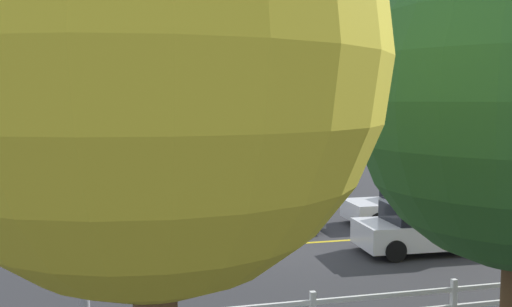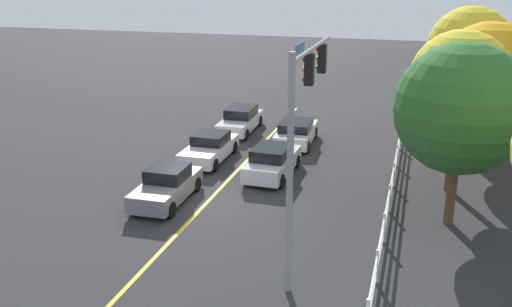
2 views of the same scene
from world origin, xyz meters
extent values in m
plane|color=#2D2D30|center=(0.00, 0.00, 0.00)|extent=(120.00, 120.00, 0.00)
cube|color=gold|center=(-4.00, 0.00, 0.00)|extent=(28.00, 0.16, 0.01)
cylinder|color=gray|center=(5.45, 4.88, 3.68)|extent=(0.20, 0.20, 7.35)
cube|color=black|center=(2.97, 4.88, 6.45)|extent=(0.32, 0.28, 1.00)
sphere|color=orange|center=(2.97, 4.73, 6.45)|extent=(0.17, 0.17, 0.17)
sphere|color=#148C19|center=(2.97, 4.73, 6.13)|extent=(0.17, 0.17, 0.17)
cube|color=black|center=(0.65, 4.88, 6.45)|extent=(0.32, 0.28, 1.00)
sphere|color=red|center=(0.65, 4.73, 6.77)|extent=(0.17, 0.17, 0.17)
sphere|color=orange|center=(0.65, 4.73, 6.45)|extent=(0.17, 0.17, 0.17)
sphere|color=#148C19|center=(0.65, 4.73, 6.13)|extent=(0.17, 0.17, 0.17)
cube|color=silver|center=(-4.35, 1.83, 0.59)|extent=(4.36, 1.89, 0.74)
cube|color=black|center=(-4.14, 1.82, 1.23)|extent=(2.17, 1.65, 0.54)
cylinder|color=black|center=(-5.84, 1.06, 0.32)|extent=(0.65, 0.24, 0.64)
cylinder|color=black|center=(-5.78, 2.69, 0.32)|extent=(0.65, 0.24, 0.64)
cylinder|color=black|center=(-2.92, 0.96, 0.32)|extent=(0.65, 0.24, 0.64)
cylinder|color=black|center=(-2.86, 2.59, 0.32)|extent=(0.65, 0.24, 0.64)
cube|color=slate|center=(0.04, -1.68, 0.58)|extent=(4.27, 1.81, 0.71)
cube|color=black|center=(-0.18, -1.68, 1.22)|extent=(1.73, 1.59, 0.57)
cylinder|color=black|center=(1.46, -0.85, 0.32)|extent=(0.64, 0.23, 0.64)
cylinder|color=black|center=(1.49, -2.45, 0.32)|extent=(0.64, 0.23, 0.64)
cylinder|color=black|center=(-1.42, -0.90, 0.32)|extent=(0.64, 0.23, 0.64)
cylinder|color=black|center=(-1.39, -2.51, 0.32)|extent=(0.64, 0.23, 0.64)
cube|color=silver|center=(-5.60, -1.86, 0.55)|extent=(4.45, 1.79, 0.66)
cube|color=black|center=(-5.82, -1.86, 1.13)|extent=(1.79, 1.60, 0.51)
cylinder|color=black|center=(-4.09, -1.04, 0.32)|extent=(0.64, 0.22, 0.64)
cylinder|color=black|center=(-4.09, -2.70, 0.32)|extent=(0.64, 0.22, 0.64)
cylinder|color=black|center=(-7.11, -1.03, 0.32)|extent=(0.64, 0.22, 0.64)
cylinder|color=black|center=(-7.11, -2.68, 0.32)|extent=(0.64, 0.22, 0.64)
cylinder|color=black|center=(-9.66, -1.16, 0.32)|extent=(0.64, 0.23, 0.64)
cylinder|color=black|center=(-9.62, -2.76, 0.32)|extent=(0.64, 0.23, 0.64)
sphere|color=yellow|center=(4.44, 12.52, 4.92)|extent=(3.52, 3.52, 3.52)
camera|label=1|loc=(4.69, 16.79, 4.64)|focal=39.46mm
camera|label=2|loc=(20.65, 8.28, 9.55)|focal=40.26mm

